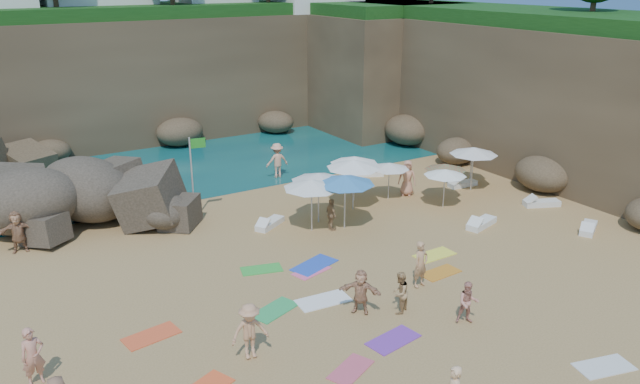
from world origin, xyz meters
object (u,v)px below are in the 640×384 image
parasol_2 (474,151)px  person_stand_4 (407,178)px  parasol_1 (319,177)px  person_stand_2 (277,160)px  person_stand_5 (18,231)px  lounger_0 (270,224)px  parasol_0 (354,160)px  person_stand_0 (33,356)px  person_stand_1 (400,293)px  rock_outcrop (99,222)px  flag_pole (194,168)px  person_stand_3 (331,215)px

parasol_2 → person_stand_4: (-3.33, 1.19, -1.22)m
parasol_1 → parasol_2: bearing=-2.5°
person_stand_2 → person_stand_5: 13.93m
lounger_0 → parasol_2: bearing=-36.4°
parasol_1 → person_stand_5: size_ratio=1.41×
parasol_0 → person_stand_0: parasol_0 is taller
person_stand_0 → person_stand_1: 11.19m
rock_outcrop → person_stand_4: bearing=-17.2°
rock_outcrop → parasol_0: size_ratio=2.93×
parasol_0 → person_stand_5: parasol_0 is taller
flag_pole → person_stand_2: flag_pole is taller
rock_outcrop → person_stand_5: bearing=-155.8°
parasol_1 → person_stand_0: parasol_1 is taller
parasol_0 → person_stand_3: size_ratio=1.65×
parasol_0 → person_stand_2: (-1.50, 5.32, -1.13)m
lounger_0 → person_stand_0: 12.69m
parasol_1 → person_stand_4: size_ratio=1.36×
person_stand_3 → person_stand_4: (5.78, 1.88, 0.19)m
lounger_0 → person_stand_2: person_stand_2 is taller
person_stand_1 → rock_outcrop: bearing=-93.1°
parasol_0 → parasol_2: parasol_2 is taller
parasol_1 → person_stand_0: size_ratio=1.44×
parasol_2 → person_stand_2: bearing=136.3°
rock_outcrop → person_stand_1: bearing=-63.6°
parasol_0 → person_stand_4: size_ratio=1.31×
person_stand_0 → person_stand_2: bearing=33.4°
person_stand_1 → parasol_2: bearing=-173.9°
person_stand_2 → person_stand_3: bearing=85.2°
parasol_1 → person_stand_1: size_ratio=1.71×
parasol_2 → person_stand_1: 13.59m
person_stand_3 → flag_pole: bearing=52.5°
parasol_0 → person_stand_2: size_ratio=1.24×
parasol_0 → person_stand_4: (2.76, -0.76, -1.18)m
person_stand_2 → person_stand_3: size_ratio=1.33×
flag_pole → person_stand_5: (-7.46, 0.40, -1.61)m
parasol_1 → person_stand_1: bearing=-102.8°
parasol_0 → lounger_0: 5.57m
parasol_0 → person_stand_0: 17.63m
person_stand_2 → person_stand_4: person_stand_2 is taller
person_stand_0 → person_stand_2: size_ratio=0.89×
rock_outcrop → person_stand_1: 15.07m
parasol_0 → lounger_0: parasol_0 is taller
parasol_0 → flag_pole: bearing=167.3°
person_stand_1 → person_stand_3: bearing=-134.1°
parasol_0 → parasol_1: 3.39m
person_stand_5 → person_stand_1: bearing=-42.5°
parasol_1 → person_stand_1: parasol_1 is taller
parasol_1 → person_stand_4: 5.96m
flag_pole → person_stand_0: 12.54m
parasol_2 → lounger_0: size_ratio=1.48×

